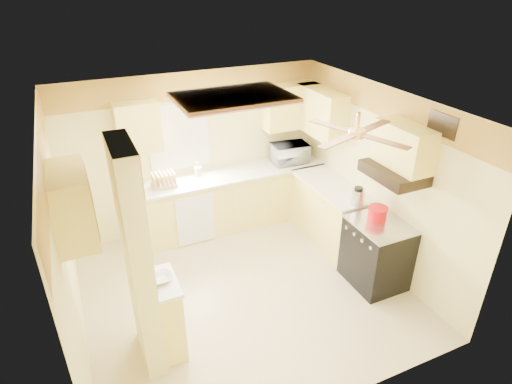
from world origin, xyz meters
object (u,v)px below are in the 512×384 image
microwave (290,153)px  bowl (161,278)px  dutch_oven (377,213)px  stove (376,253)px  kettle (358,197)px

microwave → bowl: microwave is taller
microwave → dutch_oven: (0.19, -2.03, -0.10)m
stove → kettle: size_ratio=3.46×
bowl → kettle: size_ratio=0.91×
microwave → dutch_oven: size_ratio=2.23×
stove → kettle: 0.78m
stove → bowl: size_ratio=3.81×
stove → bowl: bearing=179.6°
stove → dutch_oven: bearing=79.3°
bowl → dutch_oven: bearing=1.9°
microwave → kettle: microwave is taller
dutch_oven → kettle: 0.39m
microwave → stove: bearing=98.7°
bowl → dutch_oven: size_ratio=0.93×
microwave → dutch_oven: 2.04m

